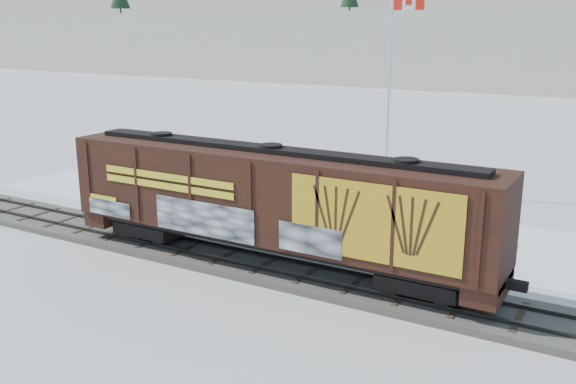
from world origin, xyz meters
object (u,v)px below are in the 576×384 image
Objects in this scene: car_white at (230,194)px; hopper_railcar at (271,199)px; flagpole at (390,121)px; car_silver at (277,208)px; car_dark at (456,222)px.

hopper_railcar is at bearing -114.57° from car_white.
flagpole reaches higher than hopper_railcar.
car_white is at bearing 135.29° from hopper_railcar.
hopper_railcar reaches higher than car_silver.
flagpole reaches higher than car_dark.
flagpole is (-0.52, 14.01, 1.32)m from hopper_railcar.
car_silver is 0.86× the size of car_white.
car_silver is 3.62m from car_white.
hopper_railcar is 7.27m from car_silver.
hopper_railcar is 4.05× the size of car_white.
hopper_railcar is 9.98m from car_white.
hopper_railcar is at bearing 164.08° from car_dark.
car_white reaches higher than car_silver.
car_white is (-6.90, 6.83, -2.28)m from hopper_railcar.
car_silver is at bearing 120.74° from car_dark.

